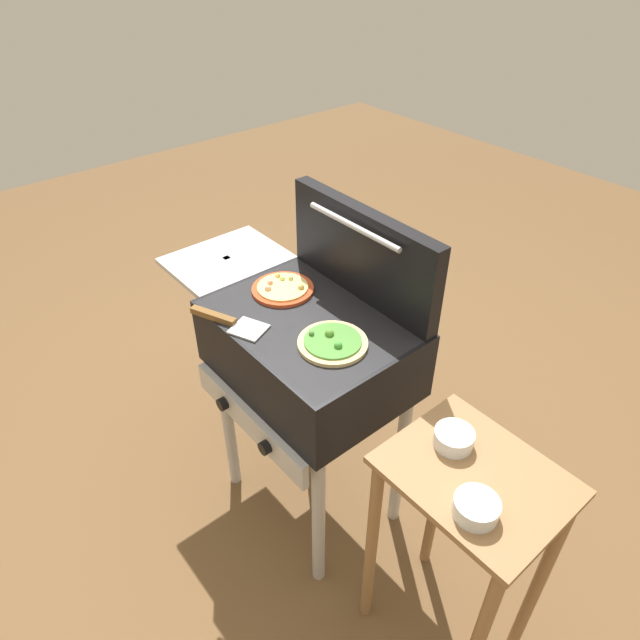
{
  "coord_description": "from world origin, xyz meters",
  "views": [
    {
      "loc": [
        1.1,
        -0.87,
        1.93
      ],
      "look_at": [
        0.05,
        0.0,
        0.92
      ],
      "focal_mm": 31.51,
      "sensor_mm": 36.0,
      "label": 1
    }
  ],
  "objects_px": {
    "prep_table": "(463,527)",
    "topping_bowl_far": "(476,508)",
    "spatula": "(228,321)",
    "pizza_veggie": "(333,342)",
    "topping_bowl_near": "(454,439)",
    "pizza_cheese": "(283,288)",
    "grill": "(306,352)"
  },
  "relations": [
    {
      "from": "pizza_cheese",
      "to": "topping_bowl_near",
      "type": "bearing_deg",
      "value": 0.1
    },
    {
      "from": "topping_bowl_near",
      "to": "topping_bowl_far",
      "type": "distance_m",
      "value": 0.21
    },
    {
      "from": "spatula",
      "to": "prep_table",
      "type": "relative_size",
      "value": 0.33
    },
    {
      "from": "topping_bowl_near",
      "to": "topping_bowl_far",
      "type": "height_order",
      "value": "same"
    },
    {
      "from": "topping_bowl_near",
      "to": "topping_bowl_far",
      "type": "bearing_deg",
      "value": -36.76
    },
    {
      "from": "topping_bowl_far",
      "to": "spatula",
      "type": "bearing_deg",
      "value": -172.59
    },
    {
      "from": "spatula",
      "to": "topping_bowl_near",
      "type": "bearing_deg",
      "value": 18.83
    },
    {
      "from": "pizza_veggie",
      "to": "prep_table",
      "type": "relative_size",
      "value": 0.26
    },
    {
      "from": "topping_bowl_far",
      "to": "pizza_veggie",
      "type": "bearing_deg",
      "value": 173.64
    },
    {
      "from": "spatula",
      "to": "topping_bowl_far",
      "type": "height_order",
      "value": "spatula"
    },
    {
      "from": "prep_table",
      "to": "topping_bowl_near",
      "type": "distance_m",
      "value": 0.27
    },
    {
      "from": "prep_table",
      "to": "topping_bowl_far",
      "type": "distance_m",
      "value": 0.28
    },
    {
      "from": "pizza_cheese",
      "to": "topping_bowl_far",
      "type": "relative_size",
      "value": 1.9
    },
    {
      "from": "pizza_veggie",
      "to": "prep_table",
      "type": "distance_m",
      "value": 0.62
    },
    {
      "from": "topping_bowl_far",
      "to": "prep_table",
      "type": "bearing_deg",
      "value": 124.98
    },
    {
      "from": "prep_table",
      "to": "topping_bowl_far",
      "type": "height_order",
      "value": "topping_bowl_far"
    },
    {
      "from": "pizza_veggie",
      "to": "spatula",
      "type": "height_order",
      "value": "pizza_veggie"
    },
    {
      "from": "pizza_cheese",
      "to": "topping_bowl_near",
      "type": "relative_size",
      "value": 1.96
    },
    {
      "from": "pizza_cheese",
      "to": "topping_bowl_near",
      "type": "distance_m",
      "value": 0.74
    },
    {
      "from": "prep_table",
      "to": "topping_bowl_far",
      "type": "bearing_deg",
      "value": -55.02
    },
    {
      "from": "spatula",
      "to": "prep_table",
      "type": "bearing_deg",
      "value": 14.69
    },
    {
      "from": "grill",
      "to": "pizza_cheese",
      "type": "bearing_deg",
      "value": 168.87
    },
    {
      "from": "grill",
      "to": "pizza_veggie",
      "type": "bearing_deg",
      "value": -9.77
    },
    {
      "from": "grill",
      "to": "prep_table",
      "type": "distance_m",
      "value": 0.7
    },
    {
      "from": "spatula",
      "to": "topping_bowl_far",
      "type": "xyz_separation_m",
      "value": [
        0.87,
        0.11,
        -0.1
      ]
    },
    {
      "from": "spatula",
      "to": "topping_bowl_near",
      "type": "xyz_separation_m",
      "value": [
        0.7,
        0.24,
        -0.1
      ]
    },
    {
      "from": "pizza_cheese",
      "to": "prep_table",
      "type": "height_order",
      "value": "pizza_cheese"
    },
    {
      "from": "pizza_cheese",
      "to": "prep_table",
      "type": "bearing_deg",
      "value": -1.88
    },
    {
      "from": "pizza_cheese",
      "to": "topping_bowl_far",
      "type": "xyz_separation_m",
      "value": [
        0.9,
        -0.12,
        -0.1
      ]
    },
    {
      "from": "pizza_veggie",
      "to": "pizza_cheese",
      "type": "bearing_deg",
      "value": 169.54
    },
    {
      "from": "pizza_veggie",
      "to": "spatula",
      "type": "distance_m",
      "value": 0.33
    },
    {
      "from": "grill",
      "to": "pizza_cheese",
      "type": "xyz_separation_m",
      "value": [
        -0.16,
        0.03,
        0.15
      ]
    }
  ]
}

